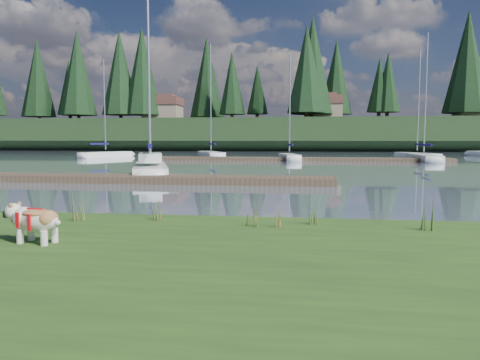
# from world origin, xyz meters

# --- Properties ---
(ground) EXTENTS (200.00, 200.00, 0.00)m
(ground) POSITION_xyz_m (0.00, 30.00, 0.00)
(ground) COLOR slate
(ground) RESTS_ON ground
(bank) EXTENTS (60.00, 9.00, 0.35)m
(bank) POSITION_xyz_m (0.00, -6.00, 0.17)
(bank) COLOR #2F521C
(bank) RESTS_ON ground
(ridge) EXTENTS (200.00, 20.00, 5.00)m
(ridge) POSITION_xyz_m (0.00, 73.00, 2.50)
(ridge) COLOR black
(ridge) RESTS_ON ground
(bulldog) EXTENTS (0.98, 0.51, 0.58)m
(bulldog) POSITION_xyz_m (-1.29, -4.30, 0.71)
(bulldog) COLOR silver
(bulldog) RESTS_ON bank
(sailboat_main) EXTENTS (4.03, 8.06, 11.56)m
(sailboat_main) POSITION_xyz_m (-5.41, 13.24, 0.42)
(sailboat_main) COLOR white
(sailboat_main) RESTS_ON ground
(dock_near) EXTENTS (16.00, 2.00, 0.30)m
(dock_near) POSITION_xyz_m (-4.00, 9.00, 0.15)
(dock_near) COLOR #4C3D2C
(dock_near) RESTS_ON ground
(dock_far) EXTENTS (26.00, 2.20, 0.30)m
(dock_far) POSITION_xyz_m (2.00, 30.00, 0.15)
(dock_far) COLOR #4C3D2C
(dock_far) RESTS_ON ground
(sailboat_bg_0) EXTENTS (4.22, 6.86, 10.19)m
(sailboat_bg_0) POSITION_xyz_m (-17.46, 36.14, 0.32)
(sailboat_bg_0) COLOR white
(sailboat_bg_0) RESTS_ON ground
(sailboat_bg_1) EXTENTS (4.46, 7.88, 11.78)m
(sailboat_bg_1) POSITION_xyz_m (-7.21, 38.12, 0.33)
(sailboat_bg_1) COLOR white
(sailboat_bg_1) RESTS_ON ground
(sailboat_bg_2) EXTENTS (2.32, 6.20, 9.36)m
(sailboat_bg_2) POSITION_xyz_m (1.34, 31.31, 0.33)
(sailboat_bg_2) COLOR white
(sailboat_bg_2) RESTS_ON ground
(sailboat_bg_3) EXTENTS (1.66, 7.37, 10.85)m
(sailboat_bg_3) POSITION_xyz_m (12.79, 31.40, 0.33)
(sailboat_bg_3) COLOR white
(sailboat_bg_3) RESTS_ON ground
(sailboat_bg_4) EXTENTS (3.38, 7.12, 10.46)m
(sailboat_bg_4) POSITION_xyz_m (13.25, 36.42, 0.33)
(sailboat_bg_4) COLOR white
(sailboat_bg_4) RESTS_ON ground
(weed_0) EXTENTS (0.17, 0.14, 0.50)m
(weed_0) POSITION_xyz_m (-0.11, -2.16, 0.56)
(weed_0) COLOR #475B23
(weed_0) RESTS_ON bank
(weed_1) EXTENTS (0.17, 0.14, 0.55)m
(weed_1) POSITION_xyz_m (1.76, -2.54, 0.58)
(weed_1) COLOR #475B23
(weed_1) RESTS_ON bank
(weed_2) EXTENTS (0.17, 0.14, 0.58)m
(weed_2) POSITION_xyz_m (2.84, -2.21, 0.59)
(weed_2) COLOR #475B23
(weed_2) RESTS_ON bank
(weed_3) EXTENTS (0.17, 0.14, 0.58)m
(weed_3) POSITION_xyz_m (-1.59, -2.39, 0.59)
(weed_3) COLOR #475B23
(weed_3) RESTS_ON bank
(weed_4) EXTENTS (0.17, 0.14, 0.38)m
(weed_4) POSITION_xyz_m (2.18, -2.54, 0.51)
(weed_4) COLOR #475B23
(weed_4) RESTS_ON bank
(weed_5) EXTENTS (0.17, 0.14, 0.53)m
(weed_5) POSITION_xyz_m (4.78, -2.49, 0.57)
(weed_5) COLOR #475B23
(weed_5) RESTS_ON bank
(mud_lip) EXTENTS (60.00, 0.50, 0.14)m
(mud_lip) POSITION_xyz_m (0.00, -1.60, 0.07)
(mud_lip) COLOR #33281C
(mud_lip) RESTS_ON ground
(conifer_1) EXTENTS (4.40, 4.40, 11.30)m
(conifer_1) POSITION_xyz_m (-40.00, 71.00, 11.28)
(conifer_1) COLOR #382619
(conifer_1) RESTS_ON ridge
(conifer_2) EXTENTS (6.60, 6.60, 16.05)m
(conifer_2) POSITION_xyz_m (-25.00, 68.00, 13.54)
(conifer_2) COLOR #382619
(conifer_2) RESTS_ON ridge
(conifer_3) EXTENTS (4.84, 4.84, 12.25)m
(conifer_3) POSITION_xyz_m (-10.00, 72.00, 11.74)
(conifer_3) COLOR #382619
(conifer_3) RESTS_ON ridge
(conifer_4) EXTENTS (6.16, 6.16, 15.10)m
(conifer_4) POSITION_xyz_m (3.00, 66.00, 13.09)
(conifer_4) COLOR #382619
(conifer_4) RESTS_ON ridge
(conifer_5) EXTENTS (3.96, 3.96, 10.35)m
(conifer_5) POSITION_xyz_m (15.00, 70.00, 10.83)
(conifer_5) COLOR #382619
(conifer_5) RESTS_ON ridge
(conifer_6) EXTENTS (7.04, 7.04, 17.00)m
(conifer_6) POSITION_xyz_m (28.00, 68.00, 13.99)
(conifer_6) COLOR #382619
(conifer_6) RESTS_ON ridge
(house_0) EXTENTS (6.30, 5.30, 4.65)m
(house_0) POSITION_xyz_m (-22.00, 70.00, 7.31)
(house_0) COLOR gray
(house_0) RESTS_ON ridge
(house_1) EXTENTS (6.30, 5.30, 4.65)m
(house_1) POSITION_xyz_m (6.00, 71.00, 7.31)
(house_1) COLOR gray
(house_1) RESTS_ON ridge
(house_2) EXTENTS (6.30, 5.30, 4.65)m
(house_2) POSITION_xyz_m (30.00, 69.00, 7.31)
(house_2) COLOR gray
(house_2) RESTS_ON ridge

